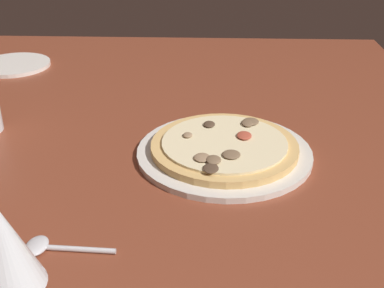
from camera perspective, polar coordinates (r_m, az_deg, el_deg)
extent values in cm
cube|color=brown|center=(82.57, -3.73, -3.64)|extent=(150.00, 110.00, 4.00)
cylinder|color=silver|center=(84.33, 3.64, -0.96)|extent=(29.01, 29.01, 1.00)
cylinder|color=tan|center=(83.82, 3.67, -0.30)|extent=(24.38, 24.38, 1.20)
cylinder|color=beige|center=(83.45, 3.68, 0.18)|extent=(20.75, 20.75, 0.40)
ellipsoid|color=brown|center=(78.95, 4.45, -1.17)|extent=(3.07, 2.85, 0.48)
ellipsoid|color=brown|center=(89.43, 6.26, 2.36)|extent=(2.92, 2.10, 0.54)
ellipsoid|color=brown|center=(90.21, 6.64, 2.54)|extent=(3.14, 2.84, 0.48)
ellipsoid|color=#4C3828|center=(88.59, 1.96, 2.25)|extent=(2.62, 2.00, 0.51)
ellipsoid|color=#937556|center=(77.87, 1.15, -1.52)|extent=(2.89, 2.54, 0.49)
ellipsoid|color=#4C3828|center=(75.10, 2.13, -2.73)|extent=(3.04, 2.34, 0.43)
ellipsoid|color=#AD4733|center=(84.96, 5.90, 0.97)|extent=(3.20, 2.46, 0.55)
ellipsoid|color=#937556|center=(84.70, -0.48, 1.03)|extent=(1.91, 1.55, 0.53)
ellipsoid|color=brown|center=(77.11, 2.43, -1.78)|extent=(2.81, 2.35, 0.66)
cone|color=silver|center=(48.60, -20.65, -10.55)|extent=(6.86, 6.86, 9.18)
cylinder|color=silver|center=(133.50, -19.39, 8.41)|extent=(17.50, 17.50, 0.90)
ellipsoid|color=silver|center=(66.71, -17.07, -10.89)|extent=(4.14, 3.00, 1.00)
cylinder|color=silver|center=(65.21, -12.91, -11.44)|extent=(1.20, 9.97, 0.70)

